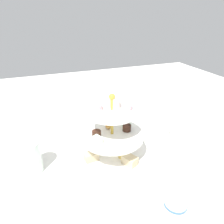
% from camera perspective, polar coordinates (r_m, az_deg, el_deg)
% --- Properties ---
extents(ground_plane, '(2.40, 2.40, 0.00)m').
position_cam_1_polar(ground_plane, '(0.76, 0.00, -12.61)').
color(ground_plane, silver).
extents(tiered_serving_stand, '(0.27, 0.27, 0.25)m').
position_cam_1_polar(tiered_serving_stand, '(0.71, 0.04, -7.75)').
color(tiered_serving_stand, white).
rests_on(tiered_serving_stand, ground_plane).
extents(water_glass_tall_right, '(0.07, 0.07, 0.11)m').
position_cam_1_polar(water_glass_tall_right, '(0.72, -22.11, -11.83)').
color(water_glass_tall_right, silver).
rests_on(water_glass_tall_right, ground_plane).
extents(water_glass_short_left, '(0.06, 0.06, 0.07)m').
position_cam_1_polar(water_glass_short_left, '(0.69, 21.84, -15.49)').
color(water_glass_short_left, silver).
rests_on(water_glass_short_left, ground_plane).
extents(teacup_with_saucer, '(0.09, 0.09, 0.05)m').
position_cam_1_polar(teacup_with_saucer, '(0.59, 17.25, -24.96)').
color(teacup_with_saucer, white).
rests_on(teacup_with_saucer, ground_plane).
extents(butter_knife_left, '(0.17, 0.03, 0.00)m').
position_cam_1_polar(butter_knife_left, '(1.01, -7.68, -1.81)').
color(butter_knife_left, silver).
rests_on(butter_knife_left, ground_plane).
extents(water_glass_mid_back, '(0.06, 0.06, 0.08)m').
position_cam_1_polar(water_glass_mid_back, '(0.87, 14.00, -4.68)').
color(water_glass_mid_back, silver).
rests_on(water_glass_mid_back, ground_plane).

